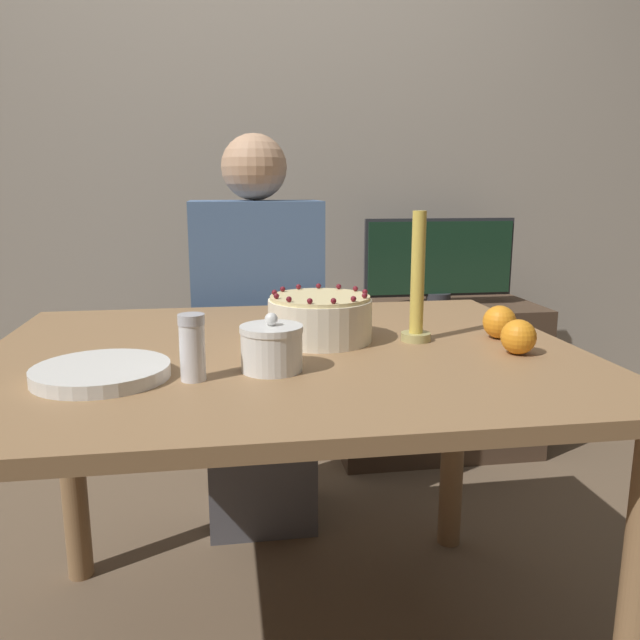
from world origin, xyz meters
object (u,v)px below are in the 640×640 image
sugar_bowl (272,348)px  tv_monitor (439,260)px  cake (320,318)px  candle (417,289)px  sugar_shaker (192,347)px  person_man_blue_shirt (258,360)px

sugar_bowl → tv_monitor: 1.52m
cake → candle: 0.22m
cake → candle: bearing=-9.5°
sugar_shaker → tv_monitor: bearing=55.4°
candle → person_man_blue_shirt: person_man_blue_shirt is taller
sugar_shaker → cake: bearing=43.6°
person_man_blue_shirt → sugar_bowl: bearing=88.6°
sugar_shaker → candle: bearing=24.7°
sugar_bowl → person_man_blue_shirt: size_ratio=0.09×
cake → sugar_shaker: sugar_shaker is taller
person_man_blue_shirt → tv_monitor: size_ratio=2.03×
cake → tv_monitor: size_ratio=0.37×
tv_monitor → sugar_bowl: bearing=-121.0°
sugar_bowl → candle: bearing=28.4°
person_man_blue_shirt → tv_monitor: (0.76, 0.46, 0.26)m
cake → tv_monitor: (0.66, 1.09, -0.01)m
cake → sugar_bowl: size_ratio=1.96×
cake → person_man_blue_shirt: person_man_blue_shirt is taller
cake → sugar_bowl: (-0.12, -0.21, -0.01)m
cake → sugar_shaker: (-0.26, -0.25, 0.01)m
candle → tv_monitor: (0.45, 1.13, -0.07)m
sugar_shaker → candle: candle is taller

